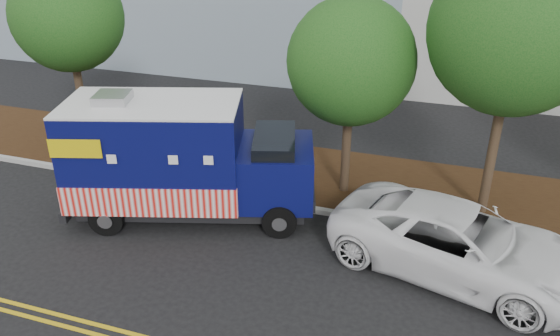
% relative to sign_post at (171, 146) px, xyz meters
% --- Properties ---
extents(ground, '(120.00, 120.00, 0.00)m').
position_rel_sign_post_xyz_m(ground, '(3.43, -1.84, -1.20)').
color(ground, black).
rests_on(ground, ground).
extents(curb, '(120.00, 0.18, 0.15)m').
position_rel_sign_post_xyz_m(curb, '(3.43, -0.44, -1.12)').
color(curb, '#9E9E99').
rests_on(curb, ground).
extents(mulch_strip, '(120.00, 4.00, 0.15)m').
position_rel_sign_post_xyz_m(mulch_strip, '(3.43, 1.66, -1.12)').
color(mulch_strip, black).
rests_on(mulch_strip, ground).
extents(tree_a, '(3.49, 3.49, 6.41)m').
position_rel_sign_post_xyz_m(tree_a, '(-3.93, 1.11, 3.45)').
color(tree_a, '#38281C').
rests_on(tree_a, ground).
extents(tree_b, '(3.49, 3.49, 5.80)m').
position_rel_sign_post_xyz_m(tree_b, '(5.21, 0.89, 2.84)').
color(tree_b, '#38281C').
rests_on(tree_b, ground).
extents(tree_c, '(4.17, 4.17, 7.23)m').
position_rel_sign_post_xyz_m(tree_c, '(9.13, 0.90, 3.93)').
color(tree_c, '#38281C').
rests_on(tree_c, ground).
extents(sign_post, '(0.06, 0.06, 2.40)m').
position_rel_sign_post_xyz_m(sign_post, '(0.00, 0.00, 0.00)').
color(sign_post, '#473828').
rests_on(sign_post, ground).
extents(food_truck, '(7.06, 4.22, 3.51)m').
position_rel_sign_post_xyz_m(food_truck, '(1.15, -1.64, 0.39)').
color(food_truck, black).
rests_on(food_truck, ground).
extents(white_car, '(6.43, 4.20, 1.65)m').
position_rel_sign_post_xyz_m(white_car, '(8.54, -2.03, -0.38)').
color(white_car, white).
rests_on(white_car, ground).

